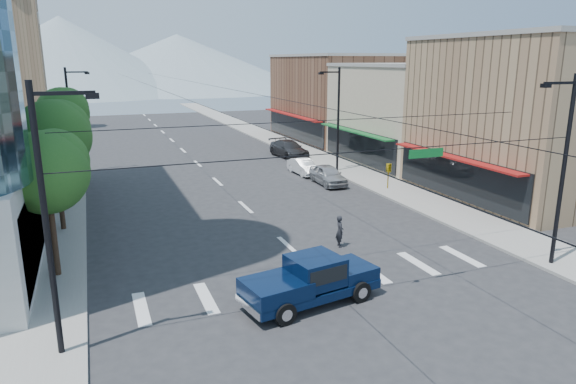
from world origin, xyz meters
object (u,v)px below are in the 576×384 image
at_px(parked_car_near, 328,175).
at_px(parked_car_mid, 303,167).
at_px(pedestrian, 340,231).
at_px(parked_car_far, 289,149).
at_px(pickup_truck, 310,280).

bearing_deg(parked_car_near, parked_car_mid, 96.49).
distance_m(pedestrian, parked_car_far, 26.10).
relative_size(pickup_truck, pedestrian, 3.55).
distance_m(parked_car_near, parked_car_far, 12.30).
relative_size(parked_car_near, parked_car_mid, 1.11).
bearing_deg(pedestrian, parked_car_mid, -5.68).
xyz_separation_m(pedestrian, parked_car_mid, (5.10, 17.11, -0.18)).
bearing_deg(pickup_truck, parked_car_mid, 57.43).
relative_size(pedestrian, parked_car_far, 0.30).
height_order(parked_car_near, parked_car_far, parked_car_far).
bearing_deg(pedestrian, parked_car_far, -4.40).
relative_size(pickup_truck, parked_car_mid, 1.49).
relative_size(parked_car_mid, parked_car_far, 0.71).
xyz_separation_m(parked_car_near, parked_car_mid, (-0.37, 4.15, -0.10)).
xyz_separation_m(pickup_truck, parked_car_mid, (9.15, 22.54, -0.35)).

